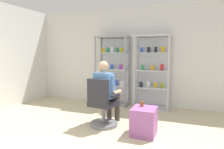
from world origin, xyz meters
name	(u,v)px	position (x,y,z in m)	size (l,w,h in m)	color
back_wall	(135,56)	(0.00, 3.00, 1.35)	(6.00, 0.10, 2.70)	silver
display_cabinet_left	(113,70)	(-0.55, 2.76, 0.96)	(0.90, 0.45, 1.90)	gray
display_cabinet_right	(153,72)	(0.55, 2.76, 0.96)	(0.90, 0.45, 1.90)	#B7B7BC
office_chair	(102,107)	(-0.13, 1.05, 0.39)	(0.59, 0.56, 0.96)	slate
seated_shopkeeper	(106,90)	(-0.11, 1.21, 0.71)	(0.52, 0.60, 1.29)	#3F382D
storage_crate	(144,121)	(0.72, 0.95, 0.24)	(0.41, 0.48, 0.49)	#9E599E
tea_glass	(142,104)	(0.66, 1.02, 0.53)	(0.06, 0.06, 0.10)	brown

